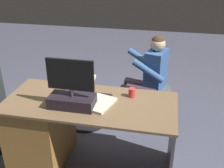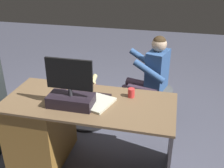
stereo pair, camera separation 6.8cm
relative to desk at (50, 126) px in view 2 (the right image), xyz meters
The scene contains 12 objects.
ground_plane 0.72m from the desk, 134.65° to the right, with size 10.00×10.00×0.00m, color #4C4D5E.
desk is the anchor object (origin of this frame).
monitor 0.57m from the desk, 160.00° to the left, with size 0.41×0.20×0.45m.
keyboard 0.54m from the desk, 167.59° to the right, with size 0.42×0.14×0.02m, color black.
computer_mouse 0.40m from the desk, 135.77° to the right, with size 0.06×0.10×0.04m, color #2E1E1F.
cup 0.90m from the desk, 167.41° to the right, with size 0.06×0.06×0.09m, color red.
tv_remote 0.37m from the desk, 130.17° to the left, with size 0.04×0.15×0.02m, color black.
notebook_binder 0.64m from the desk, behind, with size 0.22×0.30×0.02m, color beige.
office_chair_teddy 0.77m from the desk, 100.77° to the right, with size 0.54×0.54×0.45m.
teddy_bear 0.80m from the desk, 100.61° to the right, with size 0.24×0.25×0.36m.
visitor_chair 1.39m from the desk, 134.72° to the right, with size 0.54×0.54×0.45m.
person 1.33m from the desk, 132.88° to the right, with size 0.57×0.56×1.12m.
Camera 2 is at (-0.71, 2.48, 1.97)m, focal length 43.30 mm.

